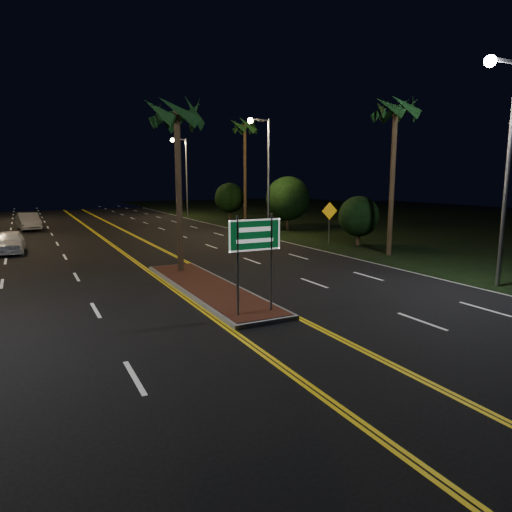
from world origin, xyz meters
TOP-DOWN VIEW (x-y plane):
  - ground at (0.00, 0.00)m, footprint 120.00×120.00m
  - grass_right at (30.00, 25.00)m, footprint 40.00×110.00m
  - median_island at (0.00, 7.00)m, footprint 2.25×10.25m
  - highway_sign at (0.00, 2.80)m, footprint 1.80×0.08m
  - streetlight_right_near at (10.61, 2.00)m, footprint 1.91×0.44m
  - streetlight_right_mid at (10.61, 22.00)m, footprint 1.91×0.44m
  - streetlight_right_far at (10.61, 42.00)m, footprint 1.91×0.44m
  - palm_median at (0.00, 10.50)m, footprint 2.40×2.40m
  - palm_right_near at (12.50, 10.00)m, footprint 2.40×2.40m
  - palm_right_far at (12.80, 30.00)m, footprint 2.40×2.40m
  - shrub_near at (13.50, 14.00)m, footprint 2.70×2.70m
  - shrub_mid at (14.00, 24.00)m, footprint 3.78×3.78m
  - shrub_far at (13.80, 36.00)m, footprint 3.24×3.24m
  - car_near at (-7.30, 21.10)m, footprint 2.27×4.84m
  - car_far at (-6.06, 34.34)m, footprint 2.77×5.40m
  - warning_sign at (12.28, 15.61)m, footprint 1.19×0.12m

SIDE VIEW (x-z plane):
  - ground at x=0.00m, z-range 0.00..0.00m
  - grass_right at x=30.00m, z-range 0.00..0.01m
  - median_island at x=0.00m, z-range 0.00..0.17m
  - car_near at x=-7.30m, z-range 0.00..1.58m
  - car_far at x=-6.06m, z-range 0.00..1.73m
  - warning_sign at x=12.28m, z-range 0.46..3.30m
  - shrub_near at x=13.50m, z-range 0.30..3.60m
  - shrub_far at x=13.80m, z-range 0.36..4.32m
  - highway_sign at x=0.00m, z-range 0.80..4.00m
  - shrub_mid at x=14.00m, z-range 0.42..5.04m
  - streetlight_right_near at x=10.61m, z-range 1.16..10.16m
  - streetlight_right_mid at x=10.61m, z-range 1.16..10.16m
  - streetlight_right_far at x=10.61m, z-range 1.16..10.16m
  - palm_median at x=0.00m, z-range 3.13..11.43m
  - palm_right_near at x=12.50m, z-range 3.56..12.86m
  - palm_right_far at x=12.80m, z-range 3.99..14.29m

